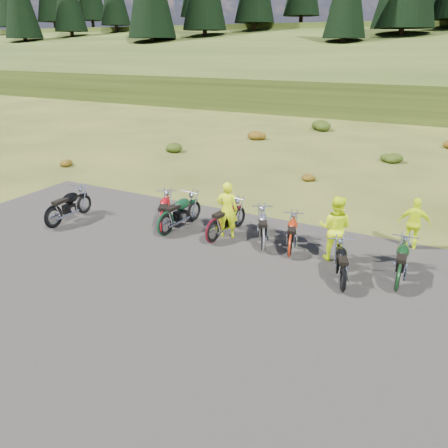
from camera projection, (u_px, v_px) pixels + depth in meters
The scene contains 21 objects.
ground at pixel (220, 265), 12.29m from camera, with size 300.00×300.00×0.00m, color #323E14.
gravel_pad at pixel (182, 299), 10.64m from camera, with size 20.00×12.00×0.04m, color black.
hill_slope at pixel (412, 96), 53.33m from camera, with size 300.00×46.00×3.00m, color #263712, non-canonical shape.
hill_plateau at pixel (439, 72), 102.59m from camera, with size 300.00×90.00×9.17m, color #263712.
shrub_0 at pixel (68, 162), 22.25m from camera, with size 0.77×0.77×0.45m, color #65350C.
shrub_1 at pixel (173, 146), 25.33m from camera, with size 1.03×1.03×0.61m, color #23330C.
shrub_2 at pixel (255, 134), 28.41m from camera, with size 1.30×1.30×0.77m, color #65350C.
shrub_3 at pixel (322, 124), 31.50m from camera, with size 1.56×1.56×0.92m, color #23330C.
shrub_4 at pixel (307, 175), 19.92m from camera, with size 0.77×0.77×0.45m, color #65350C.
shrub_5 at pixel (391, 156), 23.01m from camera, with size 1.03×1.03×0.61m, color #23330C.
motorcycle_0 at pixel (55, 228), 14.74m from camera, with size 2.21×0.74×1.16m, color black, non-canonical shape.
motorcycle_1 at pixel (163, 235), 14.23m from camera, with size 2.17×0.72×1.14m, color #9A0B11, non-canonical shape.
motorcycle_2 at pixel (166, 236), 14.15m from camera, with size 2.25×0.75×1.18m, color #0E321B, non-canonical shape.
motorcycle_3 at pixel (263, 251), 13.09m from camera, with size 2.01×0.67×1.05m, color silver, non-canonical shape.
motorcycle_4 at pixel (213, 243), 13.64m from camera, with size 2.21×0.74×1.16m, color #4B0C15, non-canonical shape.
motorcycle_5 at pixel (342, 292), 10.94m from camera, with size 1.90×0.63×1.00m, color black, non-canonical shape.
motorcycle_6 at pixel (289, 257), 12.74m from camera, with size 1.91×0.64×1.00m, color #9B230B, non-canonical shape.
motorcycle_7 at pixel (396, 291), 10.97m from camera, with size 2.04×0.68×1.07m, color black, non-canonical shape.
person_middle at pixel (227, 211), 13.72m from camera, with size 0.67×0.44×1.83m, color #C8E50C.
person_right_a at pixel (335, 229), 12.26m from camera, with size 0.92×0.72×1.90m, color #C8E50C.
person_right_b at pixel (414, 224), 12.99m from camera, with size 0.93×0.39×1.59m, color #C8E50C.
Camera 1 is at (5.13, -9.65, 5.73)m, focal length 35.00 mm.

